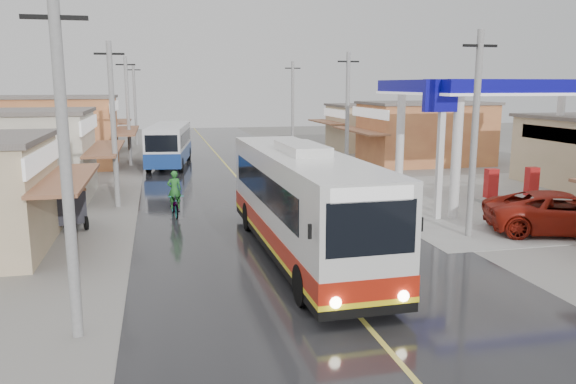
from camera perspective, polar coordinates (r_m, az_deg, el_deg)
name	(u,v)px	position (r m, az deg, el deg)	size (l,w,h in m)	color
ground	(298,248)	(20.95, 1.07, -5.69)	(120.00, 120.00, 0.00)	slate
road	(240,181)	(35.33, -4.88, 1.11)	(12.00, 90.00, 0.02)	black
centre_line	(240,181)	(35.33, -4.88, 1.13)	(0.15, 90.00, 0.01)	#D8CC4C
shopfronts_left	(28,181)	(38.80, -24.92, 0.99)	(11.00, 44.00, 5.20)	tan
shopfronts_right	(481,180)	(37.72, 19.01, 1.16)	(11.00, 44.00, 4.80)	beige
utility_poles_left	(125,183)	(36.03, -16.20, 0.89)	(1.60, 50.00, 8.00)	gray
utility_poles_right	(346,177)	(36.96, 5.93, 1.51)	(1.60, 36.00, 8.00)	gray
coach_bus	(301,203)	(19.58, 1.33, -1.10)	(3.05, 12.76, 3.97)	silver
second_bus	(169,144)	(42.55, -11.96, 4.78)	(3.68, 9.42, 3.04)	silver
jeepney	(563,213)	(25.36, 26.18, -1.92)	(2.82, 6.11, 1.70)	maroon
cyclist	(175,201)	(26.24, -11.44, -0.93)	(0.89, 2.05, 2.15)	black
tricycle_near	(65,204)	(25.54, -21.72, -1.10)	(2.11, 2.47, 1.78)	#26262D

